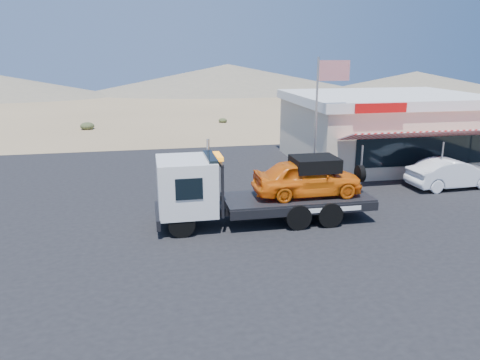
{
  "coord_description": "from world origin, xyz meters",
  "views": [
    {
      "loc": [
        -2.85,
        -15.61,
        6.3
      ],
      "look_at": [
        0.53,
        1.3,
        1.5
      ],
      "focal_mm": 35.0,
      "sensor_mm": 36.0,
      "label": 1
    }
  ],
  "objects_px": {
    "tow_truck": "(259,186)",
    "jerky_store": "(383,128)",
    "white_sedan": "(452,173)",
    "flagpole": "(321,108)"
  },
  "relations": [
    {
      "from": "white_sedan",
      "to": "jerky_store",
      "type": "distance_m",
      "value": 5.9
    },
    {
      "from": "white_sedan",
      "to": "flagpole",
      "type": "xyz_separation_m",
      "value": [
        -6.17,
        1.26,
        3.05
      ]
    },
    {
      "from": "tow_truck",
      "to": "jerky_store",
      "type": "xyz_separation_m",
      "value": [
        9.37,
        8.38,
        0.55
      ]
    },
    {
      "from": "jerky_store",
      "to": "white_sedan",
      "type": "bearing_deg",
      "value": -83.99
    },
    {
      "from": "white_sedan",
      "to": "jerky_store",
      "type": "bearing_deg",
      "value": 3.05
    },
    {
      "from": "white_sedan",
      "to": "flagpole",
      "type": "relative_size",
      "value": 0.7
    },
    {
      "from": "tow_truck",
      "to": "white_sedan",
      "type": "bearing_deg",
      "value": 14.86
    },
    {
      "from": "tow_truck",
      "to": "flagpole",
      "type": "distance_m",
      "value": 5.93
    },
    {
      "from": "white_sedan",
      "to": "flagpole",
      "type": "height_order",
      "value": "flagpole"
    },
    {
      "from": "jerky_store",
      "to": "flagpole",
      "type": "relative_size",
      "value": 1.73
    }
  ]
}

